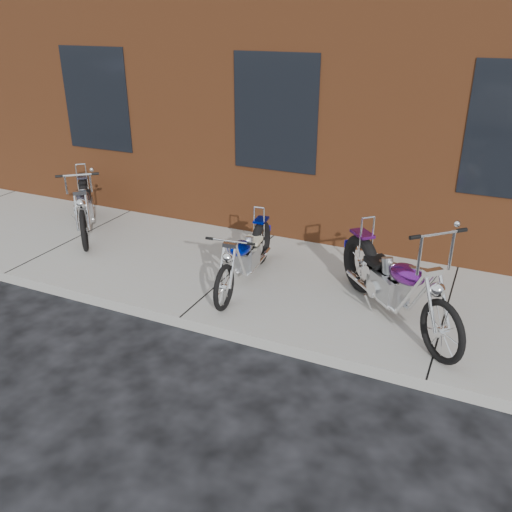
% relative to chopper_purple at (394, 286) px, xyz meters
% --- Properties ---
extents(ground, '(120.00, 120.00, 0.00)m').
position_rel_chopper_purple_xyz_m(ground, '(-2.40, -1.09, -0.60)').
color(ground, black).
rests_on(ground, ground).
extents(sidewalk, '(22.00, 3.00, 0.15)m').
position_rel_chopper_purple_xyz_m(sidewalk, '(-2.40, 0.41, -0.53)').
color(sidewalk, '#A19B8A').
rests_on(sidewalk, ground).
extents(chopper_purple, '(1.83, 1.87, 1.40)m').
position_rel_chopper_purple_xyz_m(chopper_purple, '(0.00, 0.00, 0.00)').
color(chopper_purple, black).
rests_on(chopper_purple, sidewalk).
extents(chopper_blue, '(0.51, 2.11, 0.92)m').
position_rel_chopper_purple_xyz_m(chopper_blue, '(-2.07, 0.13, -0.07)').
color(chopper_blue, black).
rests_on(chopper_blue, sidewalk).
extents(chopper_third, '(1.59, 1.86, 1.19)m').
position_rel_chopper_purple_xyz_m(chopper_third, '(-5.44, 0.75, -0.03)').
color(chopper_third, black).
rests_on(chopper_third, sidewalk).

